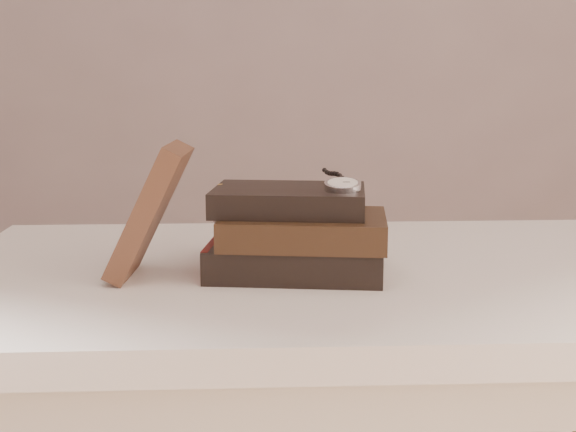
{
  "coord_description": "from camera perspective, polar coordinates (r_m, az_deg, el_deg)",
  "views": [
    {
      "loc": [
        -0.09,
        -0.63,
        1.01
      ],
      "look_at": [
        -0.05,
        0.32,
        0.82
      ],
      "focal_mm": 47.09,
      "sensor_mm": 36.0,
      "label": 1
    }
  ],
  "objects": [
    {
      "name": "journal",
      "position": [
        0.96,
        -10.41,
        0.38
      ],
      "size": [
        0.11,
        0.12,
        0.17
      ],
      "primitive_type": "cube",
      "rotation": [
        0.0,
        0.46,
        -0.07
      ],
      "color": "#3C2217",
      "rests_on": "table"
    },
    {
      "name": "pocket_watch",
      "position": [
        0.95,
        4.08,
        2.42
      ],
      "size": [
        0.05,
        0.15,
        0.02
      ],
      "color": "silver",
      "rests_on": "book_stack"
    },
    {
      "name": "eyeglasses",
      "position": [
        1.05,
        -3.34,
        0.2
      ],
      "size": [
        0.11,
        0.12,
        0.04
      ],
      "color": "silver",
      "rests_on": "book_stack"
    },
    {
      "name": "book_stack",
      "position": [
        0.97,
        0.66,
        -1.35
      ],
      "size": [
        0.24,
        0.18,
        0.11
      ],
      "color": "black",
      "rests_on": "table"
    },
    {
      "name": "table",
      "position": [
        1.04,
        2.49,
        -8.73
      ],
      "size": [
        1.0,
        0.6,
        0.75
      ],
      "color": "silver",
      "rests_on": "ground"
    }
  ]
}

